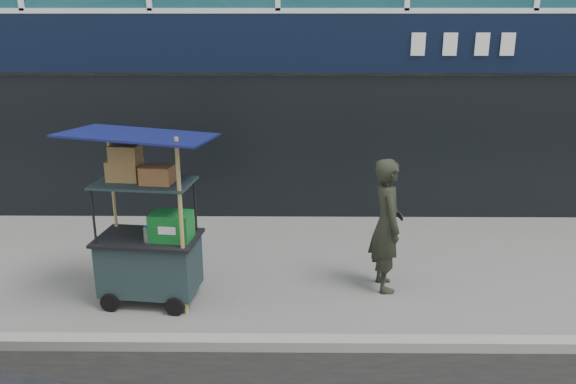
{
  "coord_description": "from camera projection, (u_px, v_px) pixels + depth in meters",
  "views": [
    {
      "loc": [
        0.24,
        -5.29,
        3.26
      ],
      "look_at": [
        0.18,
        1.2,
        1.27
      ],
      "focal_mm": 35.0,
      "sensor_mm": 36.0,
      "label": 1
    }
  ],
  "objects": [
    {
      "name": "ground",
      "position": [
        270.0,
        338.0,
        6.02
      ],
      "size": [
        80.0,
        80.0,
        0.0
      ],
      "primitive_type": "plane",
      "color": "slate",
      "rests_on": "ground"
    },
    {
      "name": "curb",
      "position": [
        269.0,
        343.0,
        5.81
      ],
      "size": [
        80.0,
        0.18,
        0.12
      ],
      "primitive_type": "cube",
      "color": "gray",
      "rests_on": "ground"
    },
    {
      "name": "vendor_cart",
      "position": [
        150.0,
        243.0,
        6.62
      ],
      "size": [
        1.68,
        1.28,
        2.13
      ],
      "rotation": [
        0.0,
        0.0,
        -0.11
      ],
      "color": "#19292B",
      "rests_on": "ground"
    },
    {
      "name": "vendor_man",
      "position": [
        387.0,
        225.0,
        6.92
      ],
      "size": [
        0.46,
        0.65,
        1.68
      ],
      "primitive_type": "imported",
      "rotation": [
        0.0,
        0.0,
        1.66
      ],
      "color": "black",
      "rests_on": "ground"
    }
  ]
}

